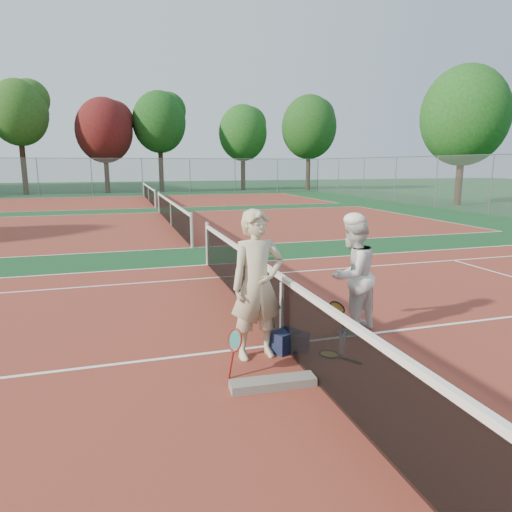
# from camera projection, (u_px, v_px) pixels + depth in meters

# --- Properties ---
(ground) EXTENTS (130.00, 130.00, 0.00)m
(ground) POSITION_uv_depth(u_px,v_px,m) (281.00, 345.00, 6.50)
(ground) COLOR #103C1C
(ground) RESTS_ON ground
(court_main) EXTENTS (23.77, 10.97, 0.01)m
(court_main) POSITION_uv_depth(u_px,v_px,m) (281.00, 344.00, 6.50)
(court_main) COLOR maroon
(court_main) RESTS_ON ground
(court_far_a) EXTENTS (23.77, 10.97, 0.01)m
(court_far_a) POSITION_uv_depth(u_px,v_px,m) (171.00, 225.00, 19.16)
(court_far_a) COLOR maroon
(court_far_a) RESTS_ON ground
(court_far_b) EXTENTS (23.77, 10.97, 0.01)m
(court_far_b) POSITION_uv_depth(u_px,v_px,m) (149.00, 201.00, 31.83)
(court_far_b) COLOR maroon
(court_far_b) RESTS_ON ground
(net_main) EXTENTS (0.10, 10.98, 1.02)m
(net_main) POSITION_uv_depth(u_px,v_px,m) (282.00, 310.00, 6.40)
(net_main) COLOR black
(net_main) RESTS_ON ground
(net_far_a) EXTENTS (0.10, 10.98, 1.02)m
(net_far_a) POSITION_uv_depth(u_px,v_px,m) (171.00, 213.00, 19.06)
(net_far_a) COLOR black
(net_far_a) RESTS_ON ground
(net_far_b) EXTENTS (0.10, 10.98, 1.02)m
(net_far_b) POSITION_uv_depth(u_px,v_px,m) (149.00, 194.00, 31.73)
(net_far_b) COLOR black
(net_far_b) RESTS_ON ground
(fence_back) EXTENTS (32.00, 0.06, 3.00)m
(fence_back) POSITION_uv_depth(u_px,v_px,m) (142.00, 177.00, 38.10)
(fence_back) COLOR slate
(fence_back) RESTS_ON ground
(player_a) EXTENTS (0.75, 0.53, 1.97)m
(player_a) POSITION_uv_depth(u_px,v_px,m) (257.00, 285.00, 5.92)
(player_a) COLOR #C2B997
(player_a) RESTS_ON ground
(player_b) EXTENTS (1.07, 0.98, 1.77)m
(player_b) POSITION_uv_depth(u_px,v_px,m) (352.00, 275.00, 6.86)
(player_b) COLOR white
(player_b) RESTS_ON ground
(racket_red) EXTENTS (0.27, 0.32, 0.59)m
(racket_red) POSITION_uv_depth(u_px,v_px,m) (235.00, 353.00, 5.49)
(racket_red) COLOR maroon
(racket_red) RESTS_ON ground
(racket_black_held) EXTENTS (0.46, 0.44, 0.51)m
(racket_black_held) POSITION_uv_depth(u_px,v_px,m) (337.00, 316.00, 6.94)
(racket_black_held) COLOR black
(racket_black_held) RESTS_ON ground
(racket_spare) EXTENTS (0.57, 0.65, 0.03)m
(racket_spare) POSITION_uv_depth(u_px,v_px,m) (329.00, 354.00, 6.13)
(racket_spare) COLOR black
(racket_spare) RESTS_ON ground
(sports_bag_navy) EXTENTS (0.44, 0.39, 0.29)m
(sports_bag_navy) POSITION_uv_depth(u_px,v_px,m) (285.00, 341.00, 6.25)
(sports_bag_navy) COLOR black
(sports_bag_navy) RESTS_ON ground
(sports_bag_purple) EXTENTS (0.37, 0.35, 0.25)m
(sports_bag_purple) POSITION_uv_depth(u_px,v_px,m) (297.00, 342.00, 6.27)
(sports_bag_purple) COLOR #26102B
(sports_bag_purple) RESTS_ON ground
(net_cover_canvas) EXTENTS (1.01, 0.29, 0.11)m
(net_cover_canvas) POSITION_uv_depth(u_px,v_px,m) (273.00, 383.00, 5.25)
(net_cover_canvas) COLOR slate
(net_cover_canvas) RESTS_ON ground
(water_bottle) EXTENTS (0.09, 0.09, 0.30)m
(water_bottle) POSITION_uv_depth(u_px,v_px,m) (342.00, 344.00, 6.15)
(water_bottle) COLOR #ABC0D9
(water_bottle) RESTS_ON ground
(tree_back_1) EXTENTS (4.62, 4.62, 9.29)m
(tree_back_1) POSITION_uv_depth(u_px,v_px,m) (19.00, 113.00, 36.95)
(tree_back_1) COLOR #382314
(tree_back_1) RESTS_ON ground
(tree_back_maroon) EXTENTS (4.85, 4.85, 8.19)m
(tree_back_maroon) POSITION_uv_depth(u_px,v_px,m) (104.00, 131.00, 39.49)
(tree_back_maroon) COLOR #382314
(tree_back_maroon) RESTS_ON ground
(tree_back_3) EXTENTS (4.80, 4.80, 9.03)m
(tree_back_3) POSITION_uv_depth(u_px,v_px,m) (159.00, 122.00, 41.33)
(tree_back_3) COLOR #382314
(tree_back_3) RESTS_ON ground
(tree_back_4) EXTENTS (4.67, 4.67, 8.19)m
(tree_back_4) POSITION_uv_depth(u_px,v_px,m) (243.00, 133.00, 44.23)
(tree_back_4) COLOR #382314
(tree_back_4) RESTS_ON ground
(tree_back_5) EXTENTS (5.32, 5.32, 9.12)m
(tree_back_5) POSITION_uv_depth(u_px,v_px,m) (309.00, 127.00, 44.34)
(tree_back_5) COLOR #382314
(tree_back_5) RESTS_ON ground
(tree_right_1) EXTENTS (5.26, 5.26, 8.47)m
(tree_right_1) POSITION_uv_depth(u_px,v_px,m) (465.00, 116.00, 27.93)
(tree_right_1) COLOR #382314
(tree_right_1) RESTS_ON ground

